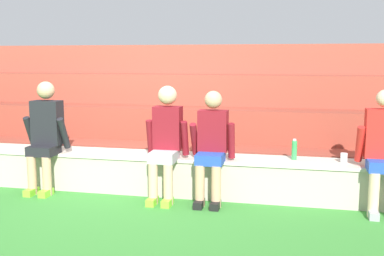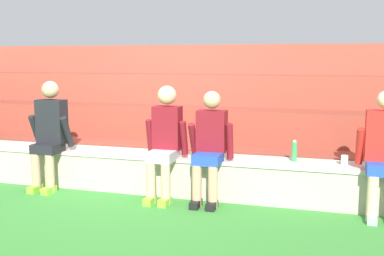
% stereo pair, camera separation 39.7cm
% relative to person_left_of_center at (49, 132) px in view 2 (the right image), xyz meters
% --- Properties ---
extents(ground_plane, '(80.00, 80.00, 0.00)m').
position_rel_person_left_of_center_xyz_m(ground_plane, '(0.99, 0.02, -0.74)').
color(ground_plane, '#388433').
extents(stone_seating_wall, '(9.48, 0.52, 0.48)m').
position_rel_person_left_of_center_xyz_m(stone_seating_wall, '(0.99, 0.26, -0.48)').
color(stone_seating_wall, '#B7AF9E').
rests_on(stone_seating_wall, ground).
extents(brick_bleachers, '(12.62, 2.23, 1.89)m').
position_rel_person_left_of_center_xyz_m(brick_bleachers, '(0.99, 2.03, -0.03)').
color(brick_bleachers, brown).
rests_on(brick_bleachers, ground).
extents(person_left_of_center, '(0.55, 0.50, 1.39)m').
position_rel_person_left_of_center_xyz_m(person_left_of_center, '(0.00, 0.00, 0.00)').
color(person_left_of_center, tan).
rests_on(person_left_of_center, ground).
extents(person_center, '(0.51, 0.59, 1.35)m').
position_rel_person_left_of_center_xyz_m(person_center, '(1.57, 0.01, -0.02)').
color(person_center, '#DBAD89').
rests_on(person_center, ground).
extents(person_right_of_center, '(0.52, 0.57, 1.30)m').
position_rel_person_left_of_center_xyz_m(person_right_of_center, '(2.12, 0.01, -0.05)').
color(person_right_of_center, tan).
rests_on(person_right_of_center, ground).
extents(person_far_right, '(0.56, 0.53, 1.34)m').
position_rel_person_left_of_center_xyz_m(person_far_right, '(4.00, 0.04, -0.03)').
color(person_far_right, beige).
rests_on(person_far_right, ground).
extents(water_bottle_near_right, '(0.08, 0.08, 0.24)m').
position_rel_person_left_of_center_xyz_m(water_bottle_near_right, '(-0.28, 0.31, -0.14)').
color(water_bottle_near_right, silver).
rests_on(water_bottle_near_right, stone_seating_wall).
extents(water_bottle_near_left, '(0.06, 0.06, 0.25)m').
position_rel_person_left_of_center_xyz_m(water_bottle_near_left, '(3.06, 0.31, -0.14)').
color(water_bottle_near_left, green).
rests_on(water_bottle_near_left, stone_seating_wall).
extents(plastic_cup_right_end, '(0.08, 0.08, 0.11)m').
position_rel_person_left_of_center_xyz_m(plastic_cup_right_end, '(3.61, 0.27, -0.20)').
color(plastic_cup_right_end, white).
rests_on(plastic_cup_right_end, stone_seating_wall).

